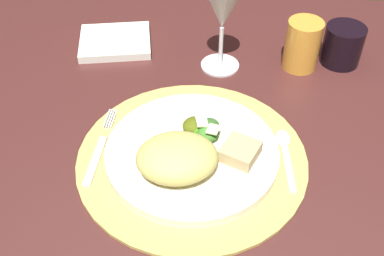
{
  "coord_description": "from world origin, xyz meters",
  "views": [
    {
      "loc": [
        0.0,
        -0.59,
        1.26
      ],
      "look_at": [
        -0.04,
        -0.04,
        0.74
      ],
      "focal_mm": 43.83,
      "sensor_mm": 36.0,
      "label": 1
    }
  ],
  "objects_px": {
    "dining_table": "(212,183)",
    "dark_tumbler": "(341,45)",
    "napkin": "(113,42)",
    "dinner_plate": "(190,153)",
    "fork": "(97,149)",
    "spoon": "(283,149)",
    "amber_tumbler": "(300,45)",
    "wine_glass": "(220,13)"
  },
  "relations": [
    {
      "from": "napkin",
      "to": "spoon",
      "type": "bearing_deg",
      "value": -41.15
    },
    {
      "from": "spoon",
      "to": "wine_glass",
      "type": "relative_size",
      "value": 0.82
    },
    {
      "from": "dark_tumbler",
      "to": "fork",
      "type": "bearing_deg",
      "value": -146.07
    },
    {
      "from": "dining_table",
      "to": "napkin",
      "type": "bearing_deg",
      "value": 135.22
    },
    {
      "from": "dining_table",
      "to": "fork",
      "type": "xyz_separation_m",
      "value": [
        -0.18,
        -0.09,
        0.17
      ]
    },
    {
      "from": "napkin",
      "to": "dark_tumbler",
      "type": "height_order",
      "value": "dark_tumbler"
    },
    {
      "from": "dining_table",
      "to": "dark_tumbler",
      "type": "distance_m",
      "value": 0.37
    },
    {
      "from": "wine_glass",
      "to": "dark_tumbler",
      "type": "distance_m",
      "value": 0.25
    },
    {
      "from": "dinner_plate",
      "to": "wine_glass",
      "type": "height_order",
      "value": "wine_glass"
    },
    {
      "from": "fork",
      "to": "napkin",
      "type": "height_order",
      "value": "napkin"
    },
    {
      "from": "dining_table",
      "to": "napkin",
      "type": "xyz_separation_m",
      "value": [
        -0.22,
        0.22,
        0.17
      ]
    },
    {
      "from": "dinner_plate",
      "to": "spoon",
      "type": "distance_m",
      "value": 0.15
    },
    {
      "from": "fork",
      "to": "spoon",
      "type": "relative_size",
      "value": 1.29
    },
    {
      "from": "dinner_plate",
      "to": "napkin",
      "type": "height_order",
      "value": "dinner_plate"
    },
    {
      "from": "dinner_plate",
      "to": "fork",
      "type": "relative_size",
      "value": 1.58
    },
    {
      "from": "dining_table",
      "to": "dinner_plate",
      "type": "height_order",
      "value": "dinner_plate"
    },
    {
      "from": "napkin",
      "to": "wine_glass",
      "type": "distance_m",
      "value": 0.25
    },
    {
      "from": "dining_table",
      "to": "napkin",
      "type": "height_order",
      "value": "napkin"
    },
    {
      "from": "spoon",
      "to": "napkin",
      "type": "distance_m",
      "value": 0.44
    },
    {
      "from": "dining_table",
      "to": "wine_glass",
      "type": "relative_size",
      "value": 8.56
    },
    {
      "from": "fork",
      "to": "dark_tumbler",
      "type": "distance_m",
      "value": 0.51
    },
    {
      "from": "napkin",
      "to": "dark_tumbler",
      "type": "relative_size",
      "value": 1.85
    },
    {
      "from": "fork",
      "to": "napkin",
      "type": "relative_size",
      "value": 1.2
    },
    {
      "from": "wine_glass",
      "to": "amber_tumbler",
      "type": "height_order",
      "value": "wine_glass"
    },
    {
      "from": "dinner_plate",
      "to": "dark_tumbler",
      "type": "bearing_deg",
      "value": 46.34
    },
    {
      "from": "dining_table",
      "to": "dinner_plate",
      "type": "xyz_separation_m",
      "value": [
        -0.04,
        -0.09,
        0.18
      ]
    },
    {
      "from": "fork",
      "to": "dark_tumbler",
      "type": "bearing_deg",
      "value": 33.93
    },
    {
      "from": "spoon",
      "to": "amber_tumbler",
      "type": "relative_size",
      "value": 1.36
    },
    {
      "from": "wine_glass",
      "to": "dark_tumbler",
      "type": "height_order",
      "value": "wine_glass"
    },
    {
      "from": "dining_table",
      "to": "dark_tumbler",
      "type": "relative_size",
      "value": 17.96
    },
    {
      "from": "dining_table",
      "to": "spoon",
      "type": "xyz_separation_m",
      "value": [
        0.11,
        -0.07,
        0.17
      ]
    },
    {
      "from": "dining_table",
      "to": "napkin",
      "type": "relative_size",
      "value": 9.7
    },
    {
      "from": "dining_table",
      "to": "dinner_plate",
      "type": "relative_size",
      "value": 5.14
    },
    {
      "from": "fork",
      "to": "napkin",
      "type": "bearing_deg",
      "value": 96.37
    },
    {
      "from": "napkin",
      "to": "wine_glass",
      "type": "relative_size",
      "value": 0.88
    },
    {
      "from": "napkin",
      "to": "dark_tumbler",
      "type": "distance_m",
      "value": 0.45
    },
    {
      "from": "spoon",
      "to": "dark_tumbler",
      "type": "distance_m",
      "value": 0.29
    },
    {
      "from": "spoon",
      "to": "napkin",
      "type": "relative_size",
      "value": 0.92
    },
    {
      "from": "amber_tumbler",
      "to": "dark_tumbler",
      "type": "height_order",
      "value": "amber_tumbler"
    },
    {
      "from": "dinner_plate",
      "to": "fork",
      "type": "bearing_deg",
      "value": 179.03
    },
    {
      "from": "spoon",
      "to": "dark_tumbler",
      "type": "bearing_deg",
      "value": 64.38
    },
    {
      "from": "fork",
      "to": "spoon",
      "type": "xyz_separation_m",
      "value": [
        0.29,
        0.02,
        -0.0
      ]
    }
  ]
}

